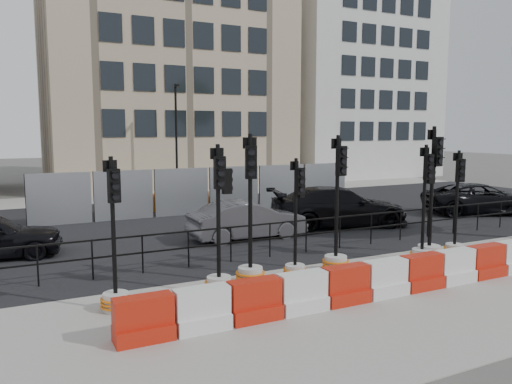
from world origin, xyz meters
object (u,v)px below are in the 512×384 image
traffic_signal_a (115,280)px  traffic_signal_d (296,251)px  car_c (339,207)px  traffic_signal_h (455,235)px

traffic_signal_a → traffic_signal_d: (4.31, 0.25, 0.06)m
traffic_signal_a → car_c: traffic_signal_a is taller
traffic_signal_d → car_c: bearing=29.5°
traffic_signal_a → traffic_signal_h: 9.47m
traffic_signal_a → traffic_signal_d: size_ratio=1.05×
car_c → traffic_signal_d: bearing=151.0°
traffic_signal_d → traffic_signal_h: 5.16m
traffic_signal_h → car_c: traffic_signal_h is taller
traffic_signal_h → car_c: 5.15m
traffic_signal_a → traffic_signal_h: (9.46, 0.07, -0.01)m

